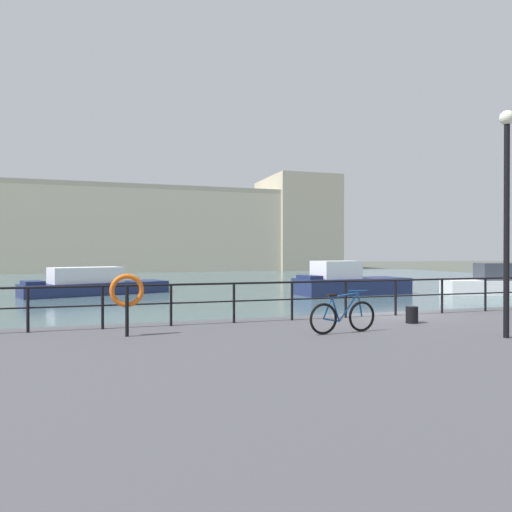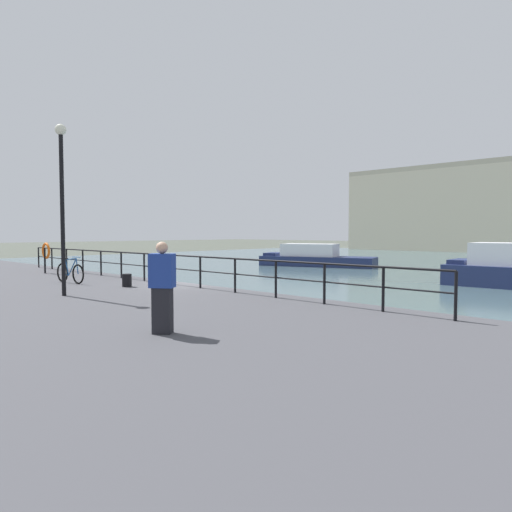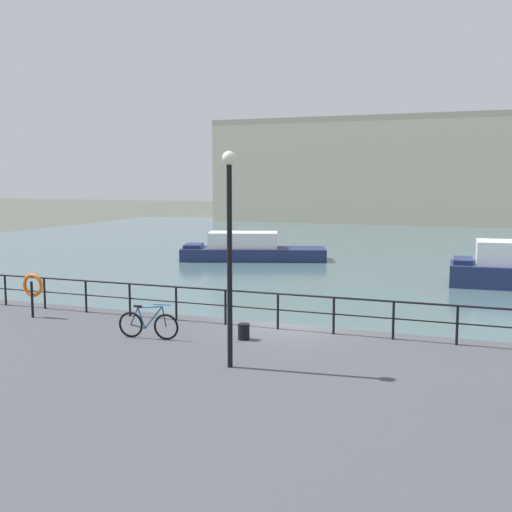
% 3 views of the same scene
% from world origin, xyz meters
% --- Properties ---
extents(ground_plane, '(240.00, 240.00, 0.00)m').
position_xyz_m(ground_plane, '(0.00, 0.00, 0.00)').
color(ground_plane, '#4C5147').
extents(water_basin, '(80.00, 60.00, 0.01)m').
position_xyz_m(water_basin, '(0.00, 30.20, 0.01)').
color(water_basin, '#476066').
rests_on(water_basin, ground_plane).
extents(quay_promenade, '(56.00, 13.00, 0.94)m').
position_xyz_m(quay_promenade, '(0.00, -6.50, 0.47)').
color(quay_promenade, '#47474C').
rests_on(quay_promenade, ground_plane).
extents(harbor_building, '(55.87, 14.59, 15.47)m').
position_xyz_m(harbor_building, '(4.80, 62.10, 6.34)').
color(harbor_building, '#C1B79E').
rests_on(harbor_building, ground_plane).
extents(moored_small_launch, '(9.75, 5.57, 1.84)m').
position_xyz_m(moored_small_launch, '(-9.31, 20.44, 0.72)').
color(moored_small_launch, navy).
rests_on(moored_small_launch, water_basin).
extents(quay_railing, '(21.65, 0.07, 1.08)m').
position_xyz_m(quay_railing, '(-0.98, -0.75, 1.68)').
color(quay_railing, black).
rests_on(quay_railing, quay_promenade).
extents(parked_bicycle, '(1.77, 0.23, 0.98)m').
position_xyz_m(parked_bicycle, '(-3.13, -3.04, 1.33)').
color(parked_bicycle, black).
rests_on(parked_bicycle, quay_promenade).
extents(mooring_bollard, '(0.32, 0.32, 0.44)m').
position_xyz_m(mooring_bollard, '(-0.64, -2.21, 1.16)').
color(mooring_bollard, black).
rests_on(mooring_bollard, quay_promenade).
extents(life_ring_stand, '(0.75, 0.15, 1.40)m').
position_xyz_m(life_ring_stand, '(-7.92, -1.93, 1.92)').
color(life_ring_stand, black).
rests_on(life_ring_stand, quay_promenade).
extents(quay_lamp_post, '(0.32, 0.32, 4.98)m').
position_xyz_m(quay_lamp_post, '(0.00, -4.67, 4.09)').
color(quay_lamp_post, black).
rests_on(quay_lamp_post, quay_promenade).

